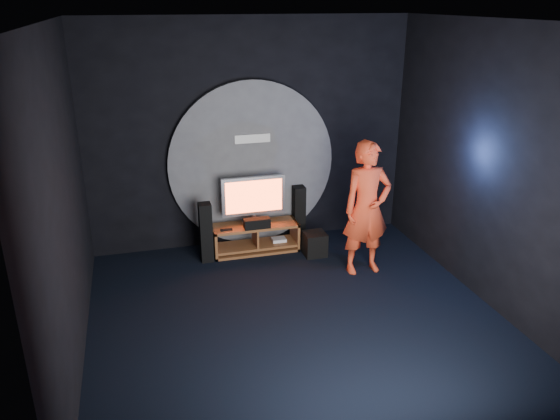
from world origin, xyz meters
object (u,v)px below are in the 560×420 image
object	(u,v)px
media_console	(256,239)
tower_speaker_right	(299,213)
tv	(254,198)
player	(367,208)
tower_speaker_left	(206,232)
subwoofer	(315,244)

from	to	relation	value
media_console	tower_speaker_right	world-z (taller)	tower_speaker_right
tv	tower_speaker_right	xyz separation A→B (m)	(0.78, 0.17, -0.40)
player	tower_speaker_right	bearing A→B (deg)	112.69
media_console	tower_speaker_left	size ratio (longest dim) A/B	1.45
tv	subwoofer	size ratio (longest dim) A/B	2.70
tower_speaker_left	player	xyz separation A→B (m)	(2.16, -0.92, 0.51)
media_console	subwoofer	distance (m)	0.92
tv	player	size ratio (longest dim) A/B	0.51
tv	subwoofer	world-z (taller)	tv
tower_speaker_left	player	distance (m)	2.40
tower_speaker_left	subwoofer	bearing A→B (deg)	-8.50
media_console	tv	world-z (taller)	tv
tower_speaker_right	subwoofer	xyz separation A→B (m)	(0.07, -0.62, -0.28)
tower_speaker_right	player	distance (m)	1.51
tv	subwoofer	distance (m)	1.17
tv	player	xyz separation A→B (m)	(1.38, -1.12, 0.11)
media_console	tower_speaker_right	xyz separation A→B (m)	(0.77, 0.24, 0.26)
media_console	tower_speaker_right	size ratio (longest dim) A/B	1.45
tower_speaker_right	subwoofer	bearing A→B (deg)	-83.51
tower_speaker_right	media_console	bearing A→B (deg)	-162.80
tower_speaker_left	tower_speaker_right	bearing A→B (deg)	13.40
media_console	player	bearing A→B (deg)	-37.50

